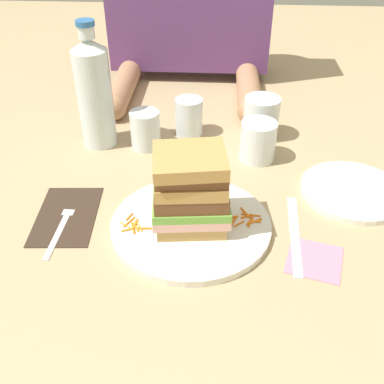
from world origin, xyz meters
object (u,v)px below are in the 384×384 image
object	(u,v)px
fork	(62,222)
water_bottle	(94,92)
empty_tumbler_1	(261,118)
sandwich	(191,190)
empty_tumbler_2	(145,130)
juice_glass	(258,143)
napkin_pink	(314,260)
napkin_dark	(67,215)
empty_tumbler_0	(189,117)
main_plate	(191,225)
side_plate	(353,191)
knife	(295,236)

from	to	relation	value
fork	water_bottle	bearing A→B (deg)	89.54
fork	empty_tumbler_1	size ratio (longest dim) A/B	1.83
sandwich	empty_tumbler_2	bearing A→B (deg)	113.15
juice_glass	empty_tumbler_1	distance (m)	0.10
water_bottle	juice_glass	bearing A→B (deg)	-7.57
fork	napkin_pink	size ratio (longest dim) A/B	1.98
sandwich	empty_tumbler_2	xyz separation A→B (m)	(-0.11, 0.26, -0.04)
juice_glass	napkin_dark	bearing A→B (deg)	-148.07
napkin_dark	fork	world-z (taller)	fork
empty_tumbler_0	main_plate	bearing A→B (deg)	-85.58
napkin_dark	juice_glass	size ratio (longest dim) A/B	2.00
sandwich	side_plate	size ratio (longest dim) A/B	0.71
sandwich	empty_tumbler_2	world-z (taller)	sandwich
empty_tumbler_1	fork	bearing A→B (deg)	-136.81
water_bottle	empty_tumbler_1	xyz separation A→B (m)	(0.35, 0.05, -0.07)
main_plate	fork	world-z (taller)	main_plate
fork	juice_glass	distance (m)	0.41
empty_tumbler_1	main_plate	bearing A→B (deg)	-112.28
napkin_dark	water_bottle	world-z (taller)	water_bottle
knife	empty_tumbler_2	xyz separation A→B (m)	(-0.28, 0.27, 0.04)
napkin_dark	napkin_pink	distance (m)	0.42
knife	napkin_pink	distance (m)	0.06
main_plate	empty_tumbler_0	bearing A→B (deg)	94.42
empty_tumbler_2	side_plate	world-z (taller)	empty_tumbler_2
water_bottle	side_plate	bearing A→B (deg)	-17.28
knife	napkin_pink	bearing A→B (deg)	-66.14
main_plate	napkin_pink	distance (m)	0.20
juice_glass	napkin_pink	xyz separation A→B (m)	(0.07, -0.29, -0.04)
napkin_pink	knife	bearing A→B (deg)	113.86
water_bottle	empty_tumbler_1	size ratio (longest dim) A/B	2.85
water_bottle	empty_tumbler_1	bearing A→B (deg)	8.35
main_plate	empty_tumbler_0	world-z (taller)	empty_tumbler_0
sandwich	juice_glass	distance (m)	0.26
knife	water_bottle	world-z (taller)	water_bottle
main_plate	knife	world-z (taller)	main_plate
water_bottle	sandwich	bearing A→B (deg)	-51.97
fork	empty_tumbler_2	bearing A→B (deg)	68.76
empty_tumbler_2	side_plate	distance (m)	0.43
sandwich	napkin_pink	distance (m)	0.22
juice_glass	napkin_pink	distance (m)	0.30
napkin_pink	side_plate	bearing A→B (deg)	61.73
fork	napkin_pink	xyz separation A→B (m)	(0.41, -0.06, -0.00)
main_plate	napkin_pink	world-z (taller)	main_plate
napkin_dark	napkin_pink	size ratio (longest dim) A/B	1.94
napkin_pink	water_bottle	bearing A→B (deg)	140.44
fork	water_bottle	xyz separation A→B (m)	(0.00, 0.28, 0.11)
main_plate	empty_tumbler_1	world-z (taller)	empty_tumbler_1
napkin_dark	knife	world-z (taller)	same
empty_tumbler_0	side_plate	world-z (taller)	empty_tumbler_0
empty_tumbler_0	water_bottle	bearing A→B (deg)	-164.17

